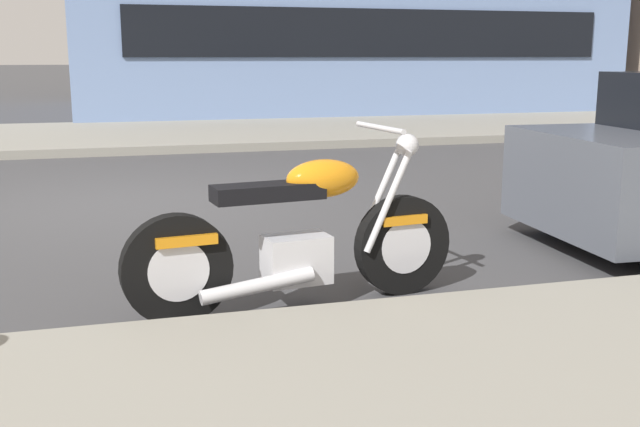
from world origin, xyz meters
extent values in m
plane|color=#3D3D3F|center=(0.00, 0.00, 0.00)|extent=(260.00, 260.00, 0.00)
cube|color=silver|center=(0.00, -3.47, 0.00)|extent=(0.12, 2.20, 0.01)
cylinder|color=black|center=(1.60, -3.69, 0.33)|extent=(0.67, 0.19, 0.66)
cylinder|color=silver|center=(1.60, -3.69, 0.33)|extent=(0.37, 0.16, 0.36)
cylinder|color=black|center=(0.11, -3.87, 0.33)|extent=(0.67, 0.19, 0.66)
cylinder|color=silver|center=(0.11, -3.87, 0.33)|extent=(0.37, 0.16, 0.36)
cube|color=silver|center=(0.85, -3.78, 0.31)|extent=(0.43, 0.31, 0.30)
cube|color=black|center=(0.67, -3.80, 0.75)|extent=(0.70, 0.30, 0.10)
ellipsoid|color=orange|center=(1.03, -3.76, 0.81)|extent=(0.51, 0.30, 0.24)
cube|color=orange|center=(0.16, -3.86, 0.51)|extent=(0.38, 0.22, 0.06)
cube|color=orange|center=(1.58, -3.69, 0.51)|extent=(0.34, 0.20, 0.06)
cylinder|color=silver|center=(1.44, -3.64, 0.64)|extent=(0.34, 0.08, 0.65)
cylinder|color=silver|center=(1.46, -3.77, 0.64)|extent=(0.34, 0.08, 0.65)
cylinder|color=silver|center=(1.42, -3.71, 1.11)|extent=(0.11, 0.62, 0.04)
sphere|color=silver|center=(1.62, -3.68, 0.99)|extent=(0.15, 0.15, 0.15)
cylinder|color=silver|center=(0.57, -3.95, 0.21)|extent=(0.71, 0.17, 0.16)
cylinder|color=black|center=(3.87, -2.34, 0.31)|extent=(0.63, 0.25, 0.62)
cube|color=black|center=(5.99, 8.84, 2.07)|extent=(11.57, 0.06, 1.10)
camera|label=1|loc=(-0.26, -8.21, 1.56)|focal=42.54mm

